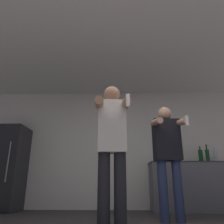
{
  "coord_description": "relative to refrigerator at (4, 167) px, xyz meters",
  "views": [
    {
      "loc": [
        -0.15,
        -1.82,
        0.48
      ],
      "look_at": [
        -0.21,
        0.71,
        1.33
      ],
      "focal_mm": 35.0,
      "sensor_mm": 36.0,
      "label": 1
    }
  ],
  "objects": [
    {
      "name": "ceiling_slab",
      "position": [
        2.42,
        -1.15,
        1.76
      ],
      "size": [
        7.0,
        3.48,
        0.05
      ],
      "color": "silver",
      "rests_on": "wall_back"
    },
    {
      "name": "refrigerator",
      "position": [
        0.0,
        0.0,
        0.0
      ],
      "size": [
        0.73,
        0.69,
        1.64
      ],
      "color": "#262628",
      "rests_on": "ground_plane"
    },
    {
      "name": "bottle_tall_gin",
      "position": [
        3.15,
        0.05,
        0.2
      ],
      "size": [
        0.08,
        0.08,
        0.27
      ],
      "color": "#194723",
      "rests_on": "counter"
    },
    {
      "name": "bottle_clear_vodka",
      "position": [
        3.48,
        0.05,
        0.21
      ],
      "size": [
        0.06,
        0.06,
        0.28
      ],
      "color": "#194723",
      "rests_on": "counter"
    },
    {
      "name": "person_man_side",
      "position": [
        3.02,
        -1.2,
        0.15
      ],
      "size": [
        0.49,
        0.52,
        1.64
      ],
      "color": "navy",
      "rests_on": "ground_plane"
    },
    {
      "name": "wall_back",
      "position": [
        2.42,
        0.36,
        0.46
      ],
      "size": [
        7.0,
        0.06,
        2.55
      ],
      "color": "silver",
      "rests_on": "ground_plane"
    },
    {
      "name": "person_woman_foreground",
      "position": [
        2.22,
        -1.94,
        0.12
      ],
      "size": [
        0.43,
        0.48,
        1.66
      ],
      "color": "black",
      "rests_on": "ground_plane"
    },
    {
      "name": "counter",
      "position": [
        3.71,
        0.05,
        -0.36
      ],
      "size": [
        1.58,
        0.58,
        0.91
      ],
      "color": "slate",
      "rests_on": "ground_plane"
    },
    {
      "name": "bottle_amber_bourbon",
      "position": [
        3.96,
        0.05,
        0.22
      ],
      "size": [
        0.08,
        0.08,
        0.33
      ],
      "color": "#194723",
      "rests_on": "counter"
    },
    {
      "name": "bottle_dark_rum",
      "position": [
        4.25,
        0.05,
        0.22
      ],
      "size": [
        0.06,
        0.06,
        0.31
      ],
      "color": "silver",
      "rests_on": "counter"
    },
    {
      "name": "bottle_red_label",
      "position": [
        4.1,
        0.05,
        0.23
      ],
      "size": [
        0.07,
        0.07,
        0.36
      ],
      "color": "#194723",
      "rests_on": "counter"
    }
  ]
}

